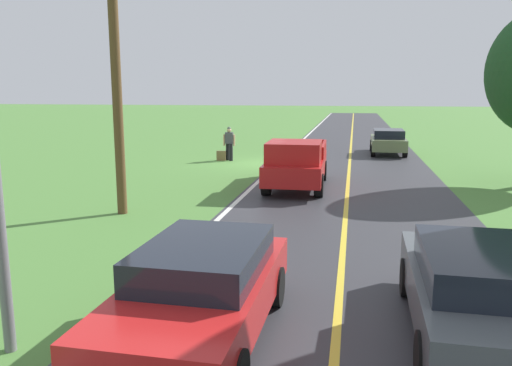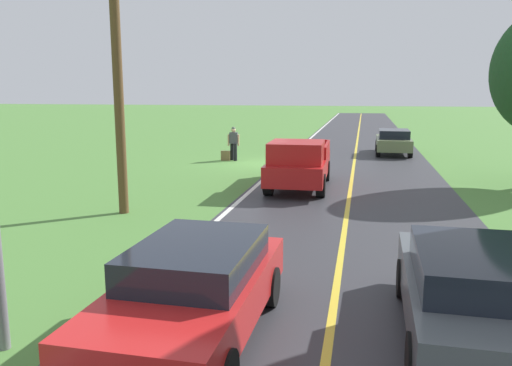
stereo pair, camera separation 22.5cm
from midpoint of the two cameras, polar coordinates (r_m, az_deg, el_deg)
ground_plane at (r=25.22m, az=0.03°, el=2.20°), size 200.00×200.00×0.00m
road_surface at (r=24.78m, az=10.19°, el=1.89°), size 7.39×120.00×0.00m
lane_edge_line at (r=25.06m, az=2.13°, el=2.15°), size 0.16×117.60×0.00m
lane_centre_line at (r=24.78m, az=10.19°, el=1.90°), size 0.14×117.60×0.00m
hitchhiker_walking at (r=26.29m, az=-3.26°, el=4.66°), size 0.62×0.51×1.75m
suitcase_carried at (r=26.37m, az=-4.17°, el=3.08°), size 0.47×0.24×0.50m
pickup_truck_passing at (r=18.71m, az=4.21°, el=2.32°), size 2.19×5.44×1.82m
sedan_near_oncoming at (r=29.92m, az=14.40°, el=4.61°), size 1.96×4.42×1.41m
sedan_mid_oncoming at (r=8.04m, az=22.99°, el=-10.95°), size 2.00×4.44×1.41m
sedan_ahead_same_lane at (r=7.51m, az=-6.99°, el=-11.71°), size 1.99×4.43×1.41m
utility_pole_roadside at (r=15.14m, az=-15.91°, el=12.44°), size 0.28×0.28×8.45m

